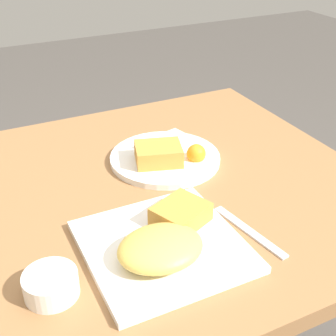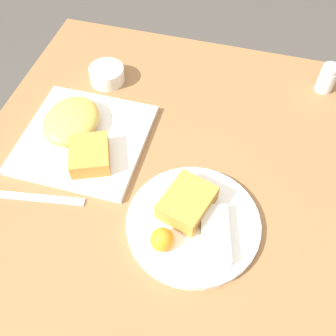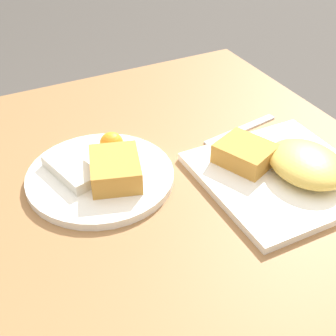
{
  "view_description": "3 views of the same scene",
  "coord_description": "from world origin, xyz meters",
  "px_view_note": "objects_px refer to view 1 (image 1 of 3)",
  "views": [
    {
      "loc": [
        -0.33,
        -0.76,
        1.3
      ],
      "look_at": [
        0.04,
        -0.03,
        0.82
      ],
      "focal_mm": 50.0,
      "sensor_mm": 36.0,
      "label": 1
    },
    {
      "loc": [
        0.44,
        0.14,
        1.43
      ],
      "look_at": [
        0.0,
        0.02,
        0.81
      ],
      "focal_mm": 42.0,
      "sensor_mm": 36.0,
      "label": 2
    },
    {
      "loc": [
        -0.54,
        0.27,
        1.26
      ],
      "look_at": [
        0.02,
        -0.01,
        0.8
      ],
      "focal_mm": 50.0,
      "sensor_mm": 36.0,
      "label": 3
    }
  ],
  "objects_px": {
    "plate_oval_far": "(165,156)",
    "butter_knife": "(249,231)",
    "plate_square_near": "(164,242)",
    "sauce_ramekin": "(51,284)"
  },
  "relations": [
    {
      "from": "plate_oval_far",
      "to": "butter_knife",
      "type": "distance_m",
      "value": 0.3
    },
    {
      "from": "plate_square_near",
      "to": "plate_oval_far",
      "type": "relative_size",
      "value": 1.04
    },
    {
      "from": "plate_square_near",
      "to": "butter_knife",
      "type": "xyz_separation_m",
      "value": [
        0.16,
        -0.02,
        -0.02
      ]
    },
    {
      "from": "plate_square_near",
      "to": "butter_knife",
      "type": "bearing_deg",
      "value": -6.68
    },
    {
      "from": "plate_square_near",
      "to": "sauce_ramekin",
      "type": "distance_m",
      "value": 0.2
    },
    {
      "from": "plate_square_near",
      "to": "plate_oval_far",
      "type": "bearing_deg",
      "value": 63.87
    },
    {
      "from": "plate_square_near",
      "to": "butter_knife",
      "type": "relative_size",
      "value": 1.48
    },
    {
      "from": "plate_square_near",
      "to": "sauce_ramekin",
      "type": "bearing_deg",
      "value": -176.45
    },
    {
      "from": "plate_square_near",
      "to": "sauce_ramekin",
      "type": "relative_size",
      "value": 3.11
    },
    {
      "from": "sauce_ramekin",
      "to": "butter_knife",
      "type": "height_order",
      "value": "sauce_ramekin"
    }
  ]
}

